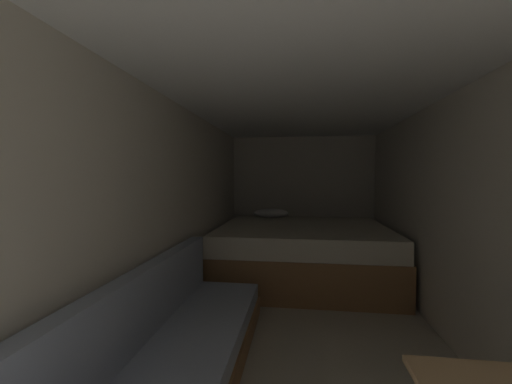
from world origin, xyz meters
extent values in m
plane|color=#B2A893|center=(0.00, 2.06, 0.00)|extent=(7.55, 7.55, 0.00)
cube|color=beige|center=(0.00, 4.86, 1.06)|extent=(2.51, 0.05, 2.13)
cube|color=beige|center=(-1.23, 2.06, 1.06)|extent=(0.05, 5.55, 2.13)
cube|color=beige|center=(1.23, 2.06, 1.06)|extent=(0.05, 5.55, 2.13)
cube|color=white|center=(0.00, 2.06, 2.15)|extent=(2.51, 5.55, 0.05)
cube|color=olive|center=(0.00, 3.76, 0.25)|extent=(2.29, 2.06, 0.50)
cube|color=beige|center=(0.00, 3.76, 0.63)|extent=(2.25, 2.02, 0.25)
ellipsoid|color=white|center=(-0.52, 4.57, 0.83)|extent=(0.59, 0.34, 0.15)
cube|color=#99A3B7|center=(-0.82, 1.14, 0.24)|extent=(0.69, 2.82, 0.14)
cube|color=#99A3B7|center=(-1.13, 1.14, 0.55)|extent=(0.12, 2.82, 0.48)
camera|label=1|loc=(-0.06, -0.66, 1.42)|focal=22.11mm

